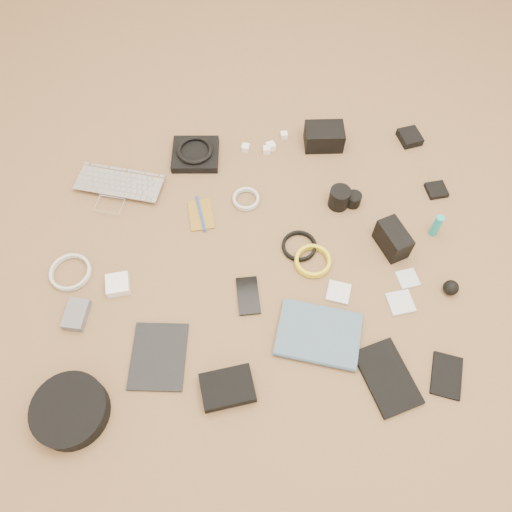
{
  "coord_description": "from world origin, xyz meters",
  "views": [
    {
      "loc": [
        -0.12,
        -0.8,
        1.46
      ],
      "look_at": [
        -0.0,
        0.01,
        0.02
      ],
      "focal_mm": 35.0,
      "sensor_mm": 36.0,
      "label": 1
    }
  ],
  "objects": [
    {
      "name": "laptop",
      "position": [
        -0.47,
        0.35,
        0.01
      ],
      "size": [
        0.37,
        0.31,
        0.02
      ],
      "primitive_type": "imported",
      "rotation": [
        0.0,
        0.0,
        -0.35
      ],
      "color": "silver",
      "rests_on": "ground"
    },
    {
      "name": "headphone_pouch",
      "position": [
        -0.17,
        0.49,
        0.02
      ],
      "size": [
        0.19,
        0.18,
        0.03
      ],
      "primitive_type": "cube",
      "rotation": [
        0.0,
        0.0,
        -0.14
      ],
      "color": "black",
      "rests_on": "ground"
    },
    {
      "name": "headphones",
      "position": [
        -0.17,
        0.49,
        0.04
      ],
      "size": [
        0.15,
        0.15,
        0.02
      ],
      "primitive_type": "torus",
      "rotation": [
        0.0,
        0.0,
        -0.12
      ],
      "color": "black",
      "rests_on": "headphone_pouch"
    },
    {
      "name": "charger_a",
      "position": [
        0.02,
        0.49,
        0.01
      ],
      "size": [
        0.04,
        0.04,
        0.03
      ],
      "primitive_type": "cube",
      "rotation": [
        0.0,
        0.0,
        -0.34
      ],
      "color": "white",
      "rests_on": "ground"
    },
    {
      "name": "charger_b",
      "position": [
        0.12,
        0.49,
        0.01
      ],
      "size": [
        0.04,
        0.04,
        0.03
      ],
      "primitive_type": "cube",
      "rotation": [
        0.0,
        0.0,
        0.23
      ],
      "color": "white",
      "rests_on": "ground"
    },
    {
      "name": "charger_c",
      "position": [
        0.18,
        0.54,
        0.01
      ],
      "size": [
        0.03,
        0.03,
        0.02
      ],
      "primitive_type": "cube",
      "rotation": [
        0.0,
        0.0,
        -0.0
      ],
      "color": "white",
      "rests_on": "ground"
    },
    {
      "name": "charger_d",
      "position": [
        0.1,
        0.47,
        0.01
      ],
      "size": [
        0.03,
        0.03,
        0.03
      ],
      "primitive_type": "cube",
      "rotation": [
        0.0,
        0.0,
        -0.14
      ],
      "color": "white",
      "rests_on": "ground"
    },
    {
      "name": "dslr_camera",
      "position": [
        0.33,
        0.48,
        0.04
      ],
      "size": [
        0.16,
        0.12,
        0.08
      ],
      "primitive_type": "cube",
      "rotation": [
        0.0,
        0.0,
        -0.11
      ],
      "color": "black",
      "rests_on": "ground"
    },
    {
      "name": "lens_pouch",
      "position": [
        0.66,
        0.46,
        0.02
      ],
      "size": [
        0.09,
        0.1,
        0.03
      ],
      "primitive_type": "cube",
      "rotation": [
        0.0,
        0.0,
        0.14
      ],
      "color": "black",
      "rests_on": "ground"
    },
    {
      "name": "notebook_olive",
      "position": [
        -0.17,
        0.22,
        0.0
      ],
      "size": [
        0.09,
        0.13,
        0.01
      ],
      "primitive_type": "cube",
      "rotation": [
        0.0,
        0.0,
        0.03
      ],
      "color": "olive",
      "rests_on": "ground"
    },
    {
      "name": "pen_blue",
      "position": [
        -0.17,
        0.22,
        0.01
      ],
      "size": [
        0.03,
        0.15,
        0.01
      ],
      "primitive_type": "cylinder",
      "rotation": [
        1.57,
        0.0,
        0.11
      ],
      "color": "#1644B4",
      "rests_on": "notebook_olive"
    },
    {
      "name": "cable_white_a",
      "position": [
        -0.01,
        0.26,
        0.01
      ],
      "size": [
        0.1,
        0.1,
        0.01
      ],
      "primitive_type": "torus",
      "rotation": [
        0.0,
        0.0,
        -0.01
      ],
      "color": "silver",
      "rests_on": "ground"
    },
    {
      "name": "lens_a",
      "position": [
        0.32,
        0.19,
        0.04
      ],
      "size": [
        0.09,
        0.09,
        0.08
      ],
      "primitive_type": "cylinder",
      "rotation": [
        0.0,
        0.0,
        0.26
      ],
      "color": "black",
      "rests_on": "ground"
    },
    {
      "name": "lens_b",
      "position": [
        0.37,
        0.19,
        0.02
      ],
      "size": [
        0.07,
        0.07,
        0.05
      ],
      "primitive_type": "cylinder",
      "rotation": [
        0.0,
        0.0,
        -0.27
      ],
      "color": "black",
      "rests_on": "ground"
    },
    {
      "name": "card_reader",
      "position": [
        0.69,
        0.2,
        0.01
      ],
      "size": [
        0.07,
        0.07,
        0.02
      ],
      "primitive_type": "cube",
      "rotation": [
        0.0,
        0.0,
        0.04
      ],
      "color": "black",
      "rests_on": "ground"
    },
    {
      "name": "power_brick",
      "position": [
        -0.46,
        -0.03,
        0.02
      ],
      "size": [
        0.08,
        0.08,
        0.03
      ],
      "primitive_type": "cube",
      "rotation": [
        0.0,
        0.0,
        0.05
      ],
      "color": "white",
      "rests_on": "ground"
    },
    {
      "name": "cable_white_b",
      "position": [
        -0.62,
        0.04,
        0.01
      ],
      "size": [
        0.18,
        0.18,
        0.01
      ],
      "primitive_type": "torus",
      "rotation": [
        0.0,
        0.0,
        -0.43
      ],
      "color": "silver",
      "rests_on": "ground"
    },
    {
      "name": "cable_black",
      "position": [
        0.15,
        0.04,
        0.01
      ],
      "size": [
        0.12,
        0.12,
        0.01
      ],
      "primitive_type": "torus",
      "rotation": [
        0.0,
        0.0,
        -0.02
      ],
      "color": "black",
      "rests_on": "ground"
    },
    {
      "name": "cable_yellow",
      "position": [
        0.18,
        -0.03,
        0.01
      ],
      "size": [
        0.12,
        0.12,
        0.01
      ],
      "primitive_type": "torus",
      "rotation": [
        0.0,
        0.0,
        0.0
      ],
      "color": "yellow",
      "rests_on": "ground"
    },
    {
      "name": "flash",
      "position": [
        0.46,
        -0.0,
        0.05
      ],
      "size": [
        0.1,
        0.14,
        0.1
      ],
      "primitive_type": "cube",
      "rotation": [
        0.0,
        0.0,
        0.28
      ],
      "color": "black",
      "rests_on": "ground"
    },
    {
      "name": "lens_cleaner",
      "position": [
        0.62,
        0.03,
        0.05
      ],
      "size": [
        0.03,
        0.03,
        0.1
      ],
      "primitive_type": "cylinder",
      "rotation": [
        0.0,
        0.0,
        -0.27
      ],
      "color": "#19A8A7",
      "rests_on": "ground"
    },
    {
      "name": "battery_charger",
      "position": [
        -0.59,
        -0.11,
        0.01
      ],
      "size": [
        0.09,
        0.12,
        0.03
      ],
      "primitive_type": "cube",
      "rotation": [
        0.0,
        0.0,
        -0.26
      ],
      "color": "#5B5B60",
      "rests_on": "ground"
    },
    {
      "name": "tablet",
      "position": [
        -0.34,
        -0.28,
        0.0
      ],
      "size": [
        0.2,
        0.24,
        0.01
      ],
      "primitive_type": "cube",
      "rotation": [
        0.0,
        0.0,
        -0.17
      ],
      "color": "black",
      "rests_on": "ground"
    },
    {
      "name": "phone",
      "position": [
        -0.05,
        -0.12,
        0.01
      ],
      "size": [
        0.07,
        0.13,
        0.01
      ],
      "primitive_type": "cube",
      "rotation": [
        0.0,
        0.0,
        -0.03
      ],
      "color": "black",
      "rests_on": "ground"
    },
    {
      "name": "filter_case_left",
      "position": [
        0.24,
        -0.15,
        0.01
      ],
      "size": [
        0.1,
        0.1,
        0.01
      ],
      "primitive_type": "cube",
      "rotation": [
        0.0,
        0.0,
        -0.4
      ],
      "color": "silver",
      "rests_on": "ground"
    },
    {
      "name": "filter_case_mid",
      "position": [
        0.43,
        -0.21,
        0.01
      ],
      "size": [
        0.08,
        0.08,
        0.01
      ],
      "primitive_type": "cube",
      "rotation": [
        0.0,
        0.0,
        0.07
      ],
      "color": "silver",
      "rests_on": "ground"
    },
    {
      "name": "filter_case_right",
      "position": [
        0.48,
        -0.13,
        0.0
      ],
      "size": [
        0.07,
        0.07,
        0.01
      ],
      "primitive_type": "cube",
      "rotation": [
        0.0,
        0.0,
        0.1
      ],
      "color": "silver",
      "rests_on": "ground"
    },
    {
      "name": "air_blower",
      "position": [
        0.6,
        -0.19,
        0.02
      ],
      "size": [
        0.05,
        0.05,
        0.05
      ],
      "primitive_type": "sphere",
      "rotation": [
        0.0,
        0.0,
        0.06
      ],
      "color": "black",
      "rests_on": "ground"
    },
    {
      "name": "headphone_case",
      "position": [
        -0.59,
        -0.41,
        0.03
      ],
      "size": [
        0.25,
        0.25,
        0.06
      ],
      "primitive_type": "cylinder",
      "rotation": [
        0.0,
        0.0,
        0.2
      ],
      "color": "black",
      "rests_on": "ground"
    },
    {
      "name": "drive_case",
      "position": [
        -0.15,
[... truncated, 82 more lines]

